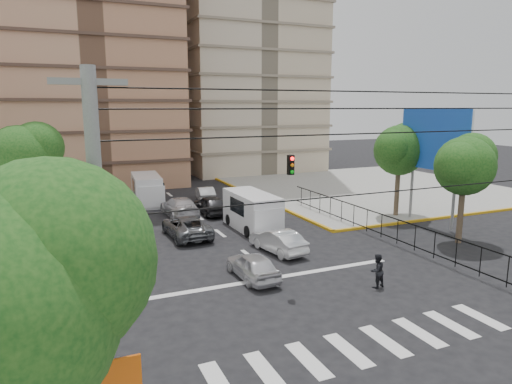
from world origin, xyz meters
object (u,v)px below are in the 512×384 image
van_right_lane (254,213)px  car_silver_front_left (253,266)px  van_left_lane (147,190)px  pedestrian_crosswalk (377,271)px  car_white_front_right (278,241)px  traffic_light_nw (98,204)px

van_right_lane → car_silver_front_left: (-3.58, -8.24, -0.57)m
car_silver_front_left → van_left_lane: bearing=-87.3°
pedestrian_crosswalk → van_left_lane: bearing=-82.9°
car_white_front_right → pedestrian_crosswalk: (1.93, -6.59, 0.13)m
traffic_light_nw → pedestrian_crosswalk: bearing=-39.8°
car_white_front_right → pedestrian_crosswalk: pedestrian_crosswalk is taller
pedestrian_crosswalk → car_white_front_right: bearing=-82.2°
van_right_lane → car_silver_front_left: bearing=-114.5°
van_right_lane → van_left_lane: van_right_lane is taller
van_right_lane → car_white_front_right: 5.09m
van_right_lane → van_left_lane: size_ratio=0.98×
traffic_light_nw → car_silver_front_left: traffic_light_nw is taller
van_right_lane → pedestrian_crosswalk: 11.70m
car_white_front_right → traffic_light_nw: bearing=-26.4°
traffic_light_nw → pedestrian_crosswalk: 15.15m
van_left_lane → pedestrian_crosswalk: (6.47, -23.09, -0.42)m
van_left_lane → car_white_front_right: size_ratio=1.39×
van_left_lane → car_silver_front_left: size_ratio=1.49×
van_left_lane → car_white_front_right: bearing=-70.0°
traffic_light_nw → van_right_lane: size_ratio=0.78×
van_right_lane → pedestrian_crosswalk: size_ratio=3.48×
van_right_lane → pedestrian_crosswalk: (1.32, -11.61, -0.42)m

